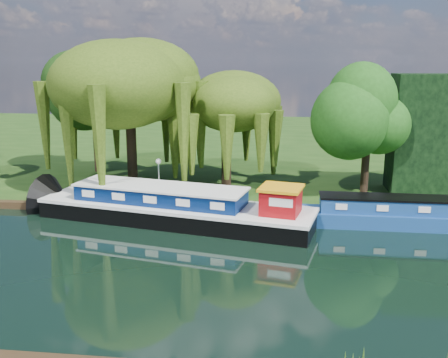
# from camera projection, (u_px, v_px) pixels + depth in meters

# --- Properties ---
(ground) EXTENTS (120.00, 120.00, 0.00)m
(ground) POSITION_uv_depth(u_px,v_px,m) (96.00, 264.00, 23.42)
(ground) COLOR black
(far_bank) EXTENTS (120.00, 52.00, 0.45)m
(far_bank) POSITION_uv_depth(u_px,v_px,m) (205.00, 143.00, 56.23)
(far_bank) COLOR #16360E
(far_bank) RESTS_ON ground
(dutch_barge) EXTENTS (16.85, 7.06, 3.47)m
(dutch_barge) POSITION_uv_depth(u_px,v_px,m) (177.00, 208.00, 29.31)
(dutch_barge) COLOR black
(dutch_barge) RESTS_ON ground
(narrowboat) EXTENTS (12.88, 2.30, 1.87)m
(narrowboat) POSITION_uv_depth(u_px,v_px,m) (399.00, 215.00, 28.60)
(narrowboat) COLOR navy
(narrowboat) RESTS_ON ground
(willow_left) EXTENTS (8.24, 8.24, 9.87)m
(willow_left) POSITION_uv_depth(u_px,v_px,m) (129.00, 86.00, 34.05)
(willow_left) COLOR black
(willow_left) RESTS_ON far_bank
(willow_right) EXTENTS (6.01, 6.01, 7.32)m
(willow_right) POSITION_uv_depth(u_px,v_px,m) (226.00, 112.00, 34.85)
(willow_right) COLOR black
(willow_right) RESTS_ON far_bank
(tree_far_mid) EXTENTS (5.36, 5.36, 8.78)m
(tree_far_mid) POSITION_uv_depth(u_px,v_px,m) (94.00, 97.00, 39.54)
(tree_far_mid) COLOR black
(tree_far_mid) RESTS_ON far_bank
(tree_far_right) EXTENTS (4.60, 4.60, 7.53)m
(tree_far_right) POSITION_uv_depth(u_px,v_px,m) (368.00, 118.00, 32.60)
(tree_far_right) COLOR black
(tree_far_right) RESTS_ON far_bank
(conifer_hedge) EXTENTS (6.00, 3.00, 8.00)m
(conifer_hedge) POSITION_uv_depth(u_px,v_px,m) (437.00, 134.00, 33.82)
(conifer_hedge) COLOR black
(conifer_hedge) RESTS_ON far_bank
(lamppost) EXTENTS (0.36, 0.36, 2.56)m
(lamppost) POSITION_uv_depth(u_px,v_px,m) (159.00, 167.00, 32.95)
(lamppost) COLOR silver
(lamppost) RESTS_ON far_bank
(mooring_posts) EXTENTS (19.16, 0.16, 1.00)m
(mooring_posts) POSITION_uv_depth(u_px,v_px,m) (136.00, 197.00, 31.38)
(mooring_posts) COLOR silver
(mooring_posts) RESTS_ON far_bank
(reeds_near) EXTENTS (33.70, 1.50, 1.10)m
(reeds_near) POSITION_uv_depth(u_px,v_px,m) (222.00, 355.00, 15.22)
(reeds_near) COLOR #224A13
(reeds_near) RESTS_ON ground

